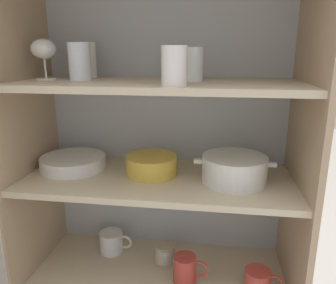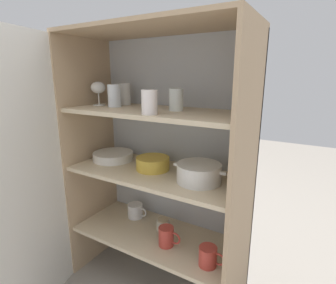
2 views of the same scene
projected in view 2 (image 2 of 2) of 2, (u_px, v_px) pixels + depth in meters
The scene contains 20 objects.
cupboard_back_panel at pixel (174, 160), 1.50m from camera, with size 0.92×0.02×1.33m, color #B2B7BC.
cupboard_side_left at pixel (92, 157), 1.56m from camera, with size 0.02×0.41×1.33m, color tan.
cupboard_side_right at pixel (243, 189), 1.11m from camera, with size 0.02×0.41×1.33m, color tan.
cupboard_top_panel at pixel (153, 28), 1.17m from camera, with size 0.92×0.41×0.02m, color tan.
shelf_board_lower at pixel (156, 236), 1.43m from camera, with size 0.88×0.38×0.02m, color beige.
shelf_board_middle at pixel (155, 173), 1.34m from camera, with size 0.88×0.38×0.02m, color beige.
shelf_board_upper at pixel (154, 112), 1.26m from camera, with size 0.88×0.38×0.02m, color beige.
cupboard_door at pixel (27, 183), 1.18m from camera, with size 0.13×0.45×1.33m.
tumbler_glass_0 at pixel (125, 94), 1.46m from camera, with size 0.07×0.07×0.12m.
tumbler_glass_1 at pixel (149, 102), 1.09m from camera, with size 0.07×0.07×0.10m.
tumbler_glass_2 at pixel (176, 100), 1.21m from camera, with size 0.07×0.07×0.10m.
tumbler_glass_3 at pixel (114, 96), 1.36m from camera, with size 0.07×0.07×0.12m.
wine_glass_0 at pixel (98, 89), 1.42m from camera, with size 0.08×0.08×0.13m.
plate_stack_white at pixel (113, 156), 1.51m from camera, with size 0.23×0.23×0.04m.
mixing_bowl_large at pixel (153, 163), 1.36m from camera, with size 0.17×0.17×0.07m.
casserole_dish at pixel (199, 173), 1.19m from camera, with size 0.26×0.20×0.09m.
coffee_mug_primary at pixel (136, 211), 1.59m from camera, with size 0.13×0.09×0.08m.
coffee_mug_extra_1 at pixel (208, 256), 1.18m from camera, with size 0.12×0.08×0.09m.
coffee_mug_extra_2 at pixel (167, 236), 1.32m from camera, with size 0.12×0.08×0.10m.
storage_jar at pixel (163, 224), 1.46m from camera, with size 0.07×0.07×0.06m.
Camera 2 is at (0.70, -0.86, 1.13)m, focal length 28.00 mm.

